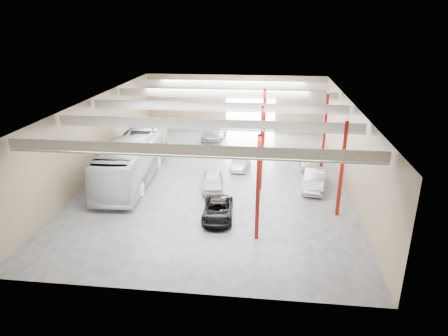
% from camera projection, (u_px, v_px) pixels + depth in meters
% --- Properties ---
extents(depot_shell, '(22.12, 32.12, 7.06)m').
position_uv_depth(depot_shell, '(220.00, 123.00, 34.41)').
color(depot_shell, '#444448').
rests_on(depot_shell, ground).
extents(coach_bus, '(4.02, 14.12, 3.89)m').
position_uv_depth(coach_bus, '(134.00, 158.00, 34.90)').
color(coach_bus, silver).
rests_on(coach_bus, ground).
extents(black_sedan, '(2.42, 4.69, 1.27)m').
position_uv_depth(black_sedan, '(218.00, 210.00, 28.41)').
color(black_sedan, black).
rests_on(black_sedan, ground).
extents(car_row_a, '(2.29, 4.59, 1.50)m').
position_uv_depth(car_row_a, '(213.00, 180.00, 33.32)').
color(car_row_a, silver).
rests_on(car_row_a, ground).
extents(car_row_b, '(1.90, 4.19, 1.33)m').
position_uv_depth(car_row_b, '(241.00, 161.00, 37.98)').
color(car_row_b, '#AFAFB4').
rests_on(car_row_b, ground).
extents(car_row_c, '(2.65, 5.70, 1.61)m').
position_uv_depth(car_row_c, '(214.00, 133.00, 46.81)').
color(car_row_c, gray).
rests_on(car_row_c, ground).
extents(car_right_near, '(2.52, 5.08, 1.60)m').
position_uv_depth(car_right_near, '(315.00, 180.00, 33.32)').
color(car_right_near, '#AFAEB3').
rests_on(car_right_near, ground).
extents(car_right_far, '(1.77, 4.34, 1.47)m').
position_uv_depth(car_right_far, '(309.00, 160.00, 38.17)').
color(car_right_far, silver).
rests_on(car_right_far, ground).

